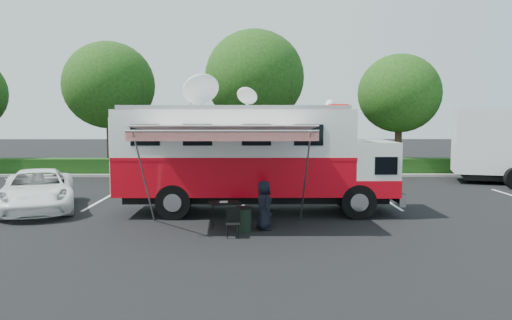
{
  "coord_description": "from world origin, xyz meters",
  "views": [
    {
      "loc": [
        -0.13,
        -18.12,
        3.53
      ],
      "look_at": [
        0.0,
        0.5,
        1.9
      ],
      "focal_mm": 35.0,
      "sensor_mm": 36.0,
      "label": 1
    }
  ],
  "objects": [
    {
      "name": "stall_lines",
      "position": [
        -0.5,
        3.0,
        0.0
      ],
      "size": [
        24.12,
        5.5,
        0.01
      ],
      "color": "silver",
      "rests_on": "ground_plane"
    },
    {
      "name": "folding_chair",
      "position": [
        -0.7,
        -3.7,
        0.5
      ],
      "size": [
        0.44,
        0.46,
        0.85
      ],
      "color": "black",
      "rests_on": "ground_plane"
    },
    {
      "name": "folding_table",
      "position": [
        -1.0,
        -2.5,
        0.78
      ],
      "size": [
        1.11,
        0.91,
        0.83
      ],
      "color": "black",
      "rests_on": "ground_plane"
    },
    {
      "name": "person",
      "position": [
        0.22,
        -2.78,
        0.0
      ],
      "size": [
        0.7,
        0.87,
        1.54
      ],
      "primitive_type": "imported",
      "rotation": [
        0.0,
        0.0,
        1.89
      ],
      "color": "black",
      "rests_on": "ground_plane"
    },
    {
      "name": "back_border",
      "position": [
        1.14,
        12.9,
        5.0
      ],
      "size": [
        60.0,
        6.14,
        8.87
      ],
      "color": "#9E998E",
      "rests_on": "ground_plane"
    },
    {
      "name": "trash_bin",
      "position": [
        -0.4,
        -3.03,
        0.38
      ],
      "size": [
        0.5,
        0.5,
        0.76
      ],
      "color": "black",
      "rests_on": "ground_plane"
    },
    {
      "name": "command_truck",
      "position": [
        -0.09,
        -0.0,
        2.07
      ],
      "size": [
        10.06,
        2.77,
        4.83
      ],
      "color": "black",
      "rests_on": "ground_plane"
    },
    {
      "name": "ground_plane",
      "position": [
        0.0,
        0.0,
        0.0
      ],
      "size": [
        120.0,
        120.0,
        0.0
      ],
      "primitive_type": "plane",
      "color": "black",
      "rests_on": "ground"
    },
    {
      "name": "awning",
      "position": [
        -0.99,
        -2.87,
        3.11
      ],
      "size": [
        5.49,
        2.82,
        3.31
      ],
      "color": "white",
      "rests_on": "ground_plane"
    },
    {
      "name": "white_suv",
      "position": [
        -8.22,
        0.5,
        0.0
      ],
      "size": [
        4.26,
        6.03,
        1.53
      ],
      "primitive_type": "imported",
      "rotation": [
        0.0,
        0.0,
        0.35
      ],
      "color": "white",
      "rests_on": "ground_plane"
    }
  ]
}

